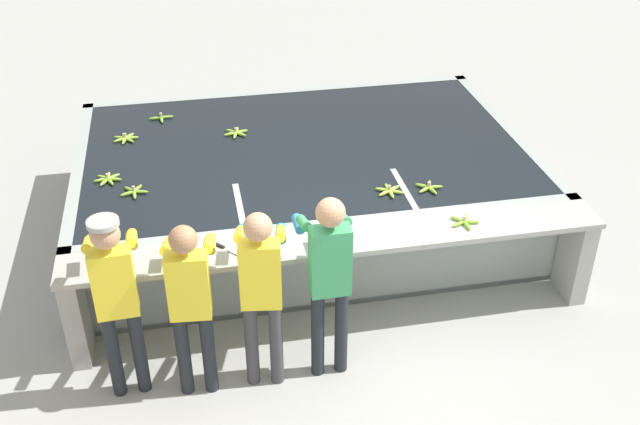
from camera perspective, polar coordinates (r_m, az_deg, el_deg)
ground_plane at (r=6.87m, az=1.83°, el=-9.50°), size 80.00×80.00×0.00m
wash_tank at (r=8.24m, az=-1.23°, el=2.17°), size 4.79×3.20×0.93m
work_ledge at (r=6.63m, az=1.50°, el=-3.94°), size 4.79×0.45×0.93m
worker_0 at (r=5.95m, az=-15.32°, el=-5.75°), size 0.43×0.73×1.67m
worker_1 at (r=5.88m, az=-9.88°, el=-6.24°), size 0.45×0.72×1.61m
worker_2 at (r=5.87m, az=-4.51°, el=-5.45°), size 0.47×0.73×1.65m
worker_3 at (r=5.92m, az=0.70°, el=-4.46°), size 0.41×0.72×1.71m
banana_bunch_floating_0 at (r=7.29m, az=8.29°, el=1.91°), size 0.27×0.28×0.08m
banana_bunch_floating_1 at (r=8.33m, az=-6.43°, el=6.07°), size 0.28×0.28×0.08m
banana_bunch_floating_2 at (r=7.19m, az=5.30°, el=1.67°), size 0.26×0.28×0.08m
banana_bunch_floating_3 at (r=8.43m, az=-14.60°, el=5.50°), size 0.27×0.28×0.08m
banana_bunch_floating_4 at (r=7.36m, az=-13.99°, el=1.56°), size 0.28×0.27×0.08m
banana_bunch_floating_5 at (r=8.83m, az=-12.01°, el=7.10°), size 0.28×0.28×0.08m
banana_bunch_floating_6 at (r=7.65m, az=-15.86°, el=2.48°), size 0.28×0.28×0.08m
banana_bunch_ledge_0 at (r=6.80m, az=10.92°, el=-0.69°), size 0.28×0.27×0.08m
knife_0 at (r=6.39m, az=-7.19°, el=-2.74°), size 0.26×0.28×0.02m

